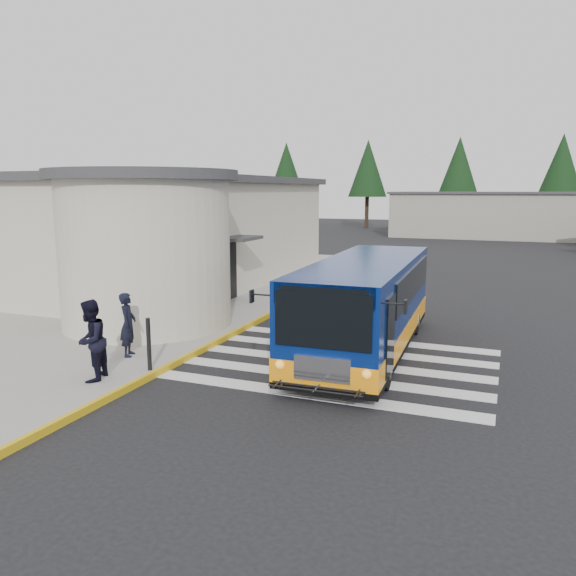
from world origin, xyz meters
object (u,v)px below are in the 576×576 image
at_px(transit_bus, 365,309).
at_px(pedestrian_b, 90,341).
at_px(pedestrian_a, 128,325).
at_px(bollard, 149,344).

bearing_deg(transit_bus, pedestrian_b, -137.33).
xyz_separation_m(transit_bus, pedestrian_b, (-5.00, -4.91, -0.14)).
bearing_deg(pedestrian_b, transit_bus, 118.38).
distance_m(transit_bus, pedestrian_b, 7.01).
bearing_deg(pedestrian_b, pedestrian_a, 176.55).
bearing_deg(bollard, pedestrian_b, -125.48).
relative_size(pedestrian_a, bollard, 1.30).
bearing_deg(pedestrian_a, pedestrian_b, 168.73).
relative_size(pedestrian_b, bollard, 1.45).
distance_m(pedestrian_a, bollard, 1.44).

